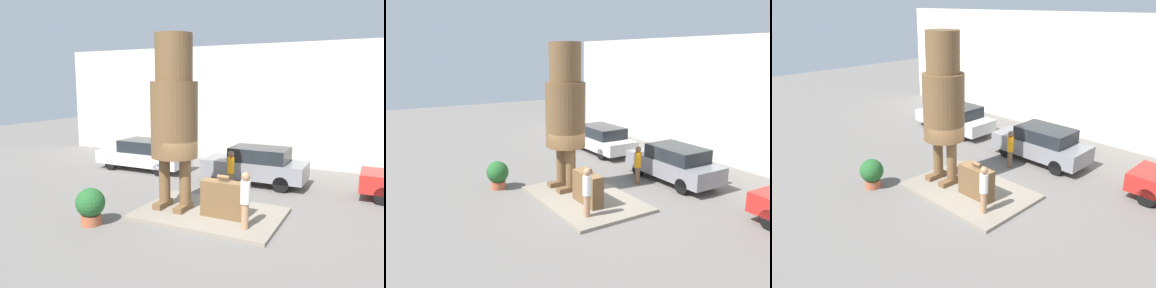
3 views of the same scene
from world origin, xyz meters
TOP-DOWN VIEW (x-y plane):
  - ground_plane at (0.00, 0.00)m, footprint 60.00×60.00m
  - pedestal at (0.00, 0.00)m, footprint 4.72×3.31m
  - building_backdrop at (0.00, 8.92)m, footprint 28.00×0.60m
  - statue_figure at (-1.28, -0.13)m, footprint 1.59×1.59m
  - giant_suitcase at (0.57, -0.24)m, footprint 1.41×0.49m
  - tourist at (1.52, -0.88)m, footprint 0.29×0.29m
  - parked_car_white at (-5.73, 4.61)m, footprint 4.69×1.88m
  - parked_car_grey at (0.18, 4.51)m, footprint 4.42×1.80m
  - planter_pot at (-2.99, -2.46)m, footprint 0.92×0.92m
  - worker_hivis at (-0.39, 2.94)m, footprint 0.29×0.29m

SIDE VIEW (x-z plane):
  - ground_plane at x=0.00m, z-range 0.00..0.00m
  - pedestal at x=0.00m, z-range 0.00..0.12m
  - planter_pot at x=-2.99m, z-range 0.05..1.23m
  - giant_suitcase at x=0.57m, z-range 0.03..1.41m
  - parked_car_white at x=-5.73m, z-range 0.03..1.58m
  - parked_car_grey at x=0.18m, z-range 0.04..1.68m
  - worker_hivis at x=-0.39m, z-range 0.08..1.77m
  - tourist at x=1.52m, z-range 0.20..1.93m
  - building_backdrop at x=0.00m, z-range 0.00..6.44m
  - statue_figure at x=-1.28m, z-range 0.62..6.50m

